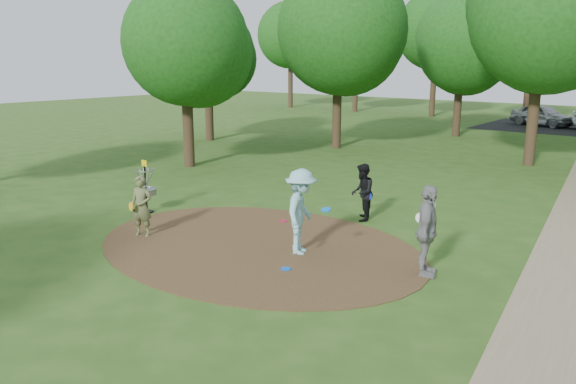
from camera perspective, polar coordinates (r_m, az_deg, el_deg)
The scene contains 12 objects.
ground at distance 13.42m, azimuth -3.19°, elevation -5.51°, with size 100.00×100.00×0.00m, color #2D5119.
dirt_clearing at distance 13.41m, azimuth -3.19°, elevation -5.47°, with size 8.40×8.40×0.02m, color #47301C.
footpath at distance 12.43m, azimuth 27.10°, elevation -8.54°, with size 2.00×40.00×0.01m, color #8C7A5B.
player_observer_with_disc at distance 14.39m, azimuth -14.67°, elevation -1.43°, with size 0.66×0.58×1.54m.
player_throwing_with_disc at distance 12.65m, azimuth 1.33°, elevation -2.02°, with size 1.40×1.45×1.96m.
player_walking_with_disc at distance 15.44m, azimuth 7.54°, elevation -0.03°, with size 0.88×0.95×1.58m.
player_waiting_with_disc at distance 11.68m, azimuth 13.94°, elevation -3.88°, with size 0.81×1.20×1.90m.
disc_ground_blue at distance 11.92m, azimuth -0.22°, elevation -7.81°, with size 0.22×0.22×0.02m, color blue.
disc_ground_red at distance 15.33m, azimuth -0.51°, elevation -2.95°, with size 0.22×0.22×0.02m, color #C21339.
car_left at distance 41.38m, azimuth 24.42°, elevation 7.12°, with size 1.68×4.18×1.42m, color #9D9FA5.
disc_golf_basket at distance 16.59m, azimuth -14.28°, elevation 0.90°, with size 0.63×0.63×1.54m.
tree_ring at distance 19.53m, azimuth 19.40°, elevation 15.40°, with size 36.91×45.82×9.12m.
Camera 1 is at (8.44, -9.50, 4.32)m, focal length 35.00 mm.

